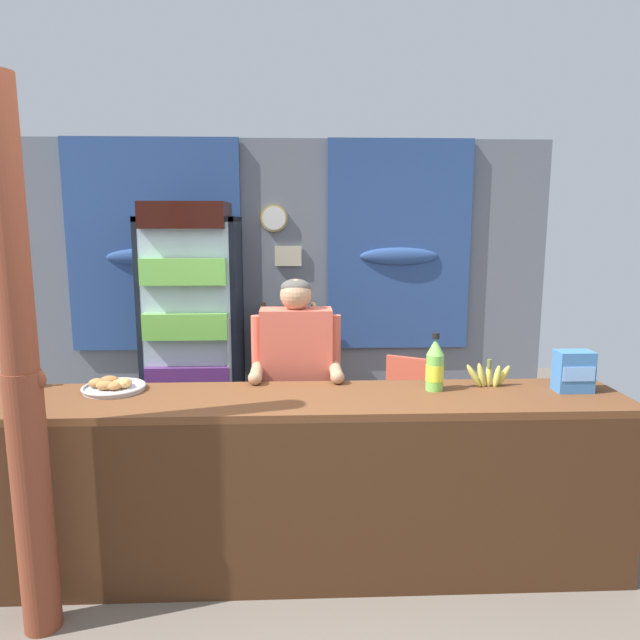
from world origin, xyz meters
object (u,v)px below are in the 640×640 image
plastic_lawn_chair (417,400)px  shopkeeper (296,371)px  snack_box_biscuit (574,371)px  bottle_shelf_rack (289,367)px  stall_counter (296,472)px  banana_bunch (488,375)px  drink_fridge (193,317)px  soda_bottle_lime_soda (435,366)px  soda_bottle_cola (20,370)px  timber_post (22,383)px  pastry_tray (113,386)px

plastic_lawn_chair → shopkeeper: 1.38m
plastic_lawn_chair → snack_box_biscuit: 1.58m
bottle_shelf_rack → plastic_lawn_chair: bearing=-32.0°
stall_counter → banana_bunch: (1.07, 0.27, 0.43)m
drink_fridge → soda_bottle_lime_soda: drink_fridge is taller
bottle_shelf_rack → soda_bottle_cola: (-1.45, -1.80, 0.46)m
stall_counter → timber_post: 1.36m
drink_fridge → plastic_lawn_chair: size_ratio=2.35×
banana_bunch → timber_post: bearing=-165.2°
soda_bottle_lime_soda → drink_fridge: bearing=134.5°
plastic_lawn_chair → pastry_tray: bearing=-147.4°
snack_box_biscuit → soda_bottle_lime_soda: bearing=176.1°
drink_fridge → pastry_tray: size_ratio=5.99×
snack_box_biscuit → stall_counter: bearing=-173.8°
plastic_lawn_chair → snack_box_biscuit: bearing=-67.8°
stall_counter → snack_box_biscuit: 1.58m
snack_box_biscuit → shopkeeper: bearing=162.8°
timber_post → bottle_shelf_rack: size_ratio=2.12×
soda_bottle_lime_soda → timber_post: bearing=-164.5°
bottle_shelf_rack → shopkeeper: shopkeeper is taller
soda_bottle_lime_soda → soda_bottle_cola: bearing=176.6°
stall_counter → pastry_tray: bearing=164.6°
bottle_shelf_rack → pastry_tray: bottle_shelf_rack is taller
shopkeeper → soda_bottle_lime_soda: shopkeeper is taller
bottle_shelf_rack → drink_fridge: bearing=-157.7°
bottle_shelf_rack → soda_bottle_cola: 2.36m
soda_bottle_cola → snack_box_biscuit: size_ratio=1.11×
soda_bottle_lime_soda → soda_bottle_cola: soda_bottle_lime_soda is taller
drink_fridge → snack_box_biscuit: (2.34, -1.67, -0.03)m
shopkeeper → soda_bottle_cola: 1.55m
soda_bottle_cola → banana_bunch: 2.59m
bottle_shelf_rack → banana_bunch: 2.24m
drink_fridge → plastic_lawn_chair: 1.91m
drink_fridge → bottle_shelf_rack: 0.97m
plastic_lawn_chair → shopkeeper: bearing=-136.7°
bottle_shelf_rack → banana_bunch: size_ratio=4.24×
stall_counter → soda_bottle_cola: soda_bottle_cola is taller
shopkeeper → soda_bottle_lime_soda: size_ratio=4.82×
bottle_shelf_rack → banana_bunch: (1.14, -1.88, 0.42)m
plastic_lawn_chair → pastry_tray: 2.36m
snack_box_biscuit → pastry_tray: (-2.49, 0.11, -0.09)m
timber_post → drink_fridge: timber_post is taller
stall_counter → pastry_tray: pastry_tray is taller
soda_bottle_lime_soda → pastry_tray: 1.75m
plastic_lawn_chair → pastry_tray: pastry_tray is taller
stall_counter → bottle_shelf_rack: size_ratio=3.00×
bottle_shelf_rack → pastry_tray: 2.13m
bottle_shelf_rack → soda_bottle_lime_soda: size_ratio=3.66×
drink_fridge → soda_bottle_cola: 1.64m
drink_fridge → soda_bottle_cola: drink_fridge is taller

